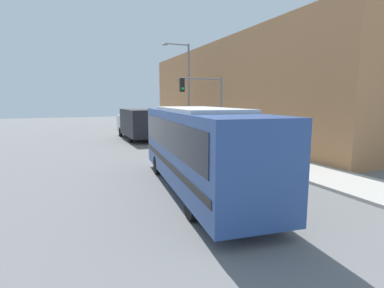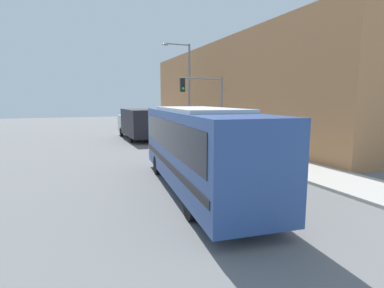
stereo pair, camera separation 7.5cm
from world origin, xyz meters
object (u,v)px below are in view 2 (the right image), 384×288
object	(u,v)px
delivery_truck	(138,123)
traffic_light_pole	(207,100)
street_lamp	(186,84)
fire_hydrant	(292,164)
city_bus	(198,144)
parking_meter	(241,140)

from	to	relation	value
delivery_truck	traffic_light_pole	world-z (taller)	traffic_light_pole
traffic_light_pole	street_lamp	size ratio (longest dim) A/B	0.60
fire_hydrant	traffic_light_pole	world-z (taller)	traffic_light_pole
delivery_truck	traffic_light_pole	size ratio (longest dim) A/B	1.63
city_bus	traffic_light_pole	xyz separation A→B (m)	(4.44, 8.45, 1.74)
parking_meter	delivery_truck	bearing A→B (deg)	109.69
parking_meter	street_lamp	bearing A→B (deg)	90.30
traffic_light_pole	street_lamp	bearing A→B (deg)	81.54
delivery_truck	traffic_light_pole	distance (m)	9.26
street_lamp	delivery_truck	bearing A→B (deg)	152.41
delivery_truck	street_lamp	world-z (taller)	street_lamp
parking_meter	street_lamp	xyz separation A→B (m)	(-0.05, 9.31, 3.97)
city_bus	traffic_light_pole	size ratio (longest dim) A/B	2.04
city_bus	parking_meter	world-z (taller)	city_bus
city_bus	street_lamp	world-z (taller)	street_lamp
traffic_light_pole	street_lamp	world-z (taller)	street_lamp
traffic_light_pole	city_bus	bearing A→B (deg)	-117.73
traffic_light_pole	street_lamp	xyz separation A→B (m)	(0.95, 6.36, 1.41)
city_bus	delivery_truck	distance (m)	16.98
traffic_light_pole	fire_hydrant	bearing A→B (deg)	-82.65
fire_hydrant	parking_meter	world-z (taller)	parking_meter
delivery_truck	fire_hydrant	distance (m)	16.73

